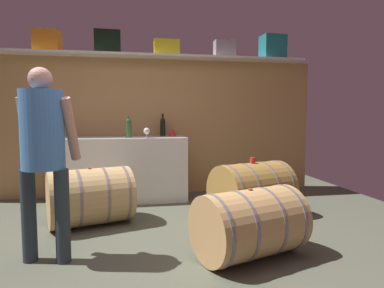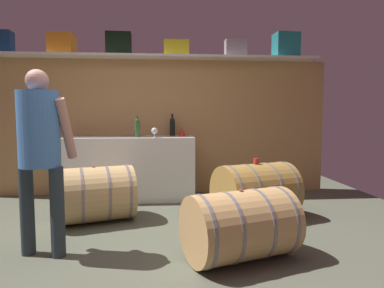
% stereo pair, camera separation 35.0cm
% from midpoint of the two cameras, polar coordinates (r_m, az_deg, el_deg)
% --- Properties ---
extents(ground_plane, '(6.55, 7.97, 0.02)m').
position_cam_midpoint_polar(ground_plane, '(3.49, -10.82, -15.15)').
color(ground_plane, '#515545').
extents(back_wall_panel, '(5.35, 0.10, 2.01)m').
position_cam_midpoint_polar(back_wall_panel, '(5.07, -10.86, 2.82)').
color(back_wall_panel, tan).
rests_on(back_wall_panel, ground).
extents(high_shelf_board, '(4.92, 0.40, 0.03)m').
position_cam_midpoint_polar(high_shelf_board, '(4.99, -11.06, 14.55)').
color(high_shelf_board, silver).
rests_on(high_shelf_board, back_wall_panel).
extents(toolcase_orange, '(0.35, 0.28, 0.29)m').
position_cam_midpoint_polar(toolcase_orange, '(5.18, -25.39, 15.60)').
color(toolcase_orange, orange).
rests_on(toolcase_orange, high_shelf_board).
extents(toolcase_black, '(0.36, 0.21, 0.32)m').
position_cam_midpoint_polar(toolcase_black, '(5.04, -16.28, 16.38)').
color(toolcase_black, black).
rests_on(toolcase_black, high_shelf_board).
extents(toolcase_yellow, '(0.36, 0.28, 0.22)m').
position_cam_midpoint_polar(toolcase_yellow, '(5.02, -6.46, 15.98)').
color(toolcase_yellow, yellow).
rests_on(toolcase_yellow, high_shelf_board).
extents(toolcase_grey, '(0.31, 0.18, 0.25)m').
position_cam_midpoint_polar(toolcase_grey, '(5.16, 3.59, 15.89)').
color(toolcase_grey, gray).
rests_on(toolcase_grey, high_shelf_board).
extents(toolcase_teal, '(0.36, 0.29, 0.36)m').
position_cam_midpoint_polar(toolcase_teal, '(5.40, 11.78, 15.89)').
color(toolcase_teal, '#207980').
rests_on(toolcase_teal, high_shelf_board).
extents(work_cabinet, '(1.81, 0.60, 0.88)m').
position_cam_midpoint_polar(work_cabinet, '(4.77, -14.23, -4.17)').
color(work_cabinet, white).
rests_on(work_cabinet, ground).
extents(wine_bottle_green, '(0.07, 0.07, 0.29)m').
position_cam_midpoint_polar(wine_bottle_green, '(4.59, -12.93, 2.73)').
color(wine_bottle_green, '#30552E').
rests_on(wine_bottle_green, work_cabinet).
extents(wine_bottle_dark, '(0.08, 0.08, 0.32)m').
position_cam_midpoint_polar(wine_bottle_dark, '(4.88, -7.09, 3.02)').
color(wine_bottle_dark, black).
rests_on(wine_bottle_dark, work_cabinet).
extents(wine_glass, '(0.08, 0.08, 0.14)m').
position_cam_midpoint_polar(wine_glass, '(4.49, -9.98, 2.16)').
color(wine_glass, white).
rests_on(wine_glass, work_cabinet).
extents(red_funnel, '(0.11, 0.11, 0.13)m').
position_cam_midpoint_polar(red_funnel, '(4.85, -5.44, 2.10)').
color(red_funnel, red).
rests_on(red_funnel, work_cabinet).
extents(wine_barrel_near, '(1.02, 0.88, 0.65)m').
position_cam_midpoint_polar(wine_barrel_near, '(3.92, 7.73, -7.82)').
color(wine_barrel_near, '#A17938').
rests_on(wine_barrel_near, ground).
extents(wine_barrel_far, '(0.99, 0.83, 0.62)m').
position_cam_midpoint_polar(wine_barrel_far, '(3.84, -19.54, -8.51)').
color(wine_barrel_far, tan).
rests_on(wine_barrel_far, ground).
extents(wine_barrel_flank, '(1.00, 0.81, 0.58)m').
position_cam_midpoint_polar(wine_barrel_flank, '(2.85, 6.31, -13.41)').
color(wine_barrel_flank, tan).
rests_on(wine_barrel_flank, ground).
extents(tasting_cup, '(0.06, 0.06, 0.06)m').
position_cam_midpoint_polar(tasting_cup, '(3.86, 7.78, -2.76)').
color(tasting_cup, red).
rests_on(tasting_cup, wine_barrel_near).
extents(winemaker_pouring, '(0.50, 0.40, 1.55)m').
position_cam_midpoint_polar(winemaker_pouring, '(2.95, -27.27, -0.05)').
color(winemaker_pouring, '#29353B').
rests_on(winemaker_pouring, ground).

